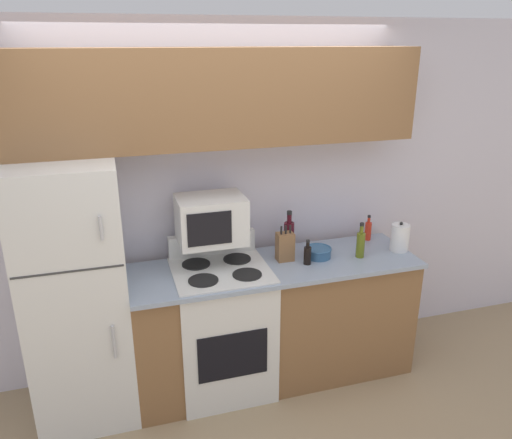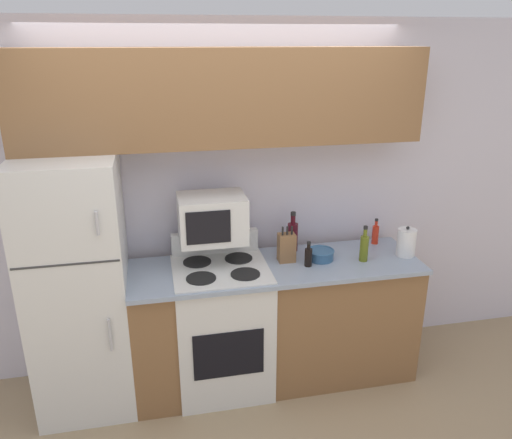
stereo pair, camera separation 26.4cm
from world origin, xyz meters
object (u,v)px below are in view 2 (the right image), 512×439
(knife_block, at_px, (287,247))
(bottle_soy_sauce, at_px, (308,256))
(refrigerator, at_px, (79,287))
(bottle_hot_sauce, at_px, (375,234))
(microwave, at_px, (212,218))
(bottle_olive_oil, at_px, (364,247))
(kettle, at_px, (406,242))
(bowl, at_px, (321,254))
(bottle_wine_red, at_px, (293,236))
(stove, at_px, (222,326))

(knife_block, relative_size, bottle_soy_sauce, 1.46)
(refrigerator, relative_size, bottle_hot_sauce, 8.71)
(bottle_soy_sauce, bearing_deg, microwave, 163.99)
(bottle_olive_oil, height_order, kettle, bottle_olive_oil)
(bottle_hot_sauce, relative_size, bottle_soy_sauce, 1.11)
(refrigerator, bearing_deg, bowl, -0.93)
(refrigerator, distance_m, bottle_olive_oil, 1.95)
(bowl, height_order, bottle_soy_sauce, bottle_soy_sauce)
(knife_block, bearing_deg, bottle_soy_sauce, -40.90)
(bottle_hot_sauce, relative_size, bottle_wine_red, 0.67)
(bowl, bearing_deg, knife_block, 174.42)
(microwave, xyz_separation_m, bottle_soy_sauce, (0.63, -0.18, -0.26))
(bottle_wine_red, bearing_deg, knife_block, -118.34)
(bottle_wine_red, bearing_deg, bowl, -52.16)
(refrigerator, bearing_deg, bottle_olive_oil, -3.24)
(knife_block, xyz_separation_m, bottle_hot_sauce, (0.75, 0.17, -0.02))
(kettle, bearing_deg, bottle_olive_oil, -176.08)
(refrigerator, distance_m, bowl, 1.65)
(kettle, bearing_deg, bottle_soy_sauce, -178.02)
(bottle_wine_red, height_order, bottle_soy_sauce, bottle_wine_red)
(bowl, relative_size, bottle_olive_oil, 0.75)
(knife_block, bearing_deg, stove, -174.99)
(stove, height_order, bottle_olive_oil, bottle_olive_oil)
(microwave, height_order, kettle, microwave)
(knife_block, height_order, bottle_wine_red, bottle_wine_red)
(refrigerator, relative_size, stove, 1.59)
(microwave, relative_size, knife_block, 1.72)
(stove, height_order, knife_block, knife_block)
(knife_block, relative_size, bowl, 1.36)
(knife_block, bearing_deg, bowl, -5.58)
(bottle_olive_oil, xyz_separation_m, bottle_wine_red, (-0.44, 0.28, 0.02))
(stove, distance_m, bottle_soy_sauce, 0.79)
(refrigerator, relative_size, knife_block, 6.63)
(refrigerator, distance_m, bottle_soy_sauce, 1.54)
(bottle_wine_red, bearing_deg, bottle_soy_sauce, -83.22)
(microwave, relative_size, bowl, 2.33)
(bottle_hot_sauce, xyz_separation_m, bottle_wine_red, (-0.65, 0.00, 0.04))
(bottle_hot_sauce, bearing_deg, bottle_soy_sauce, -155.84)
(knife_block, distance_m, bottle_wine_red, 0.20)
(knife_block, height_order, bottle_soy_sauce, knife_block)
(bowl, relative_size, kettle, 0.86)
(bottle_olive_oil, bearing_deg, bowl, 164.01)
(stove, bearing_deg, bottle_olive_oil, -3.70)
(microwave, distance_m, kettle, 1.40)
(knife_block, xyz_separation_m, bottle_wine_red, (0.09, 0.17, 0.01))
(bottle_olive_oil, bearing_deg, bottle_wine_red, 147.70)
(stove, distance_m, knife_block, 0.73)
(bottle_wine_red, bearing_deg, refrigerator, -173.55)
(bottle_olive_oil, bearing_deg, kettle, 3.92)
(bowl, height_order, bottle_hot_sauce, bottle_hot_sauce)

